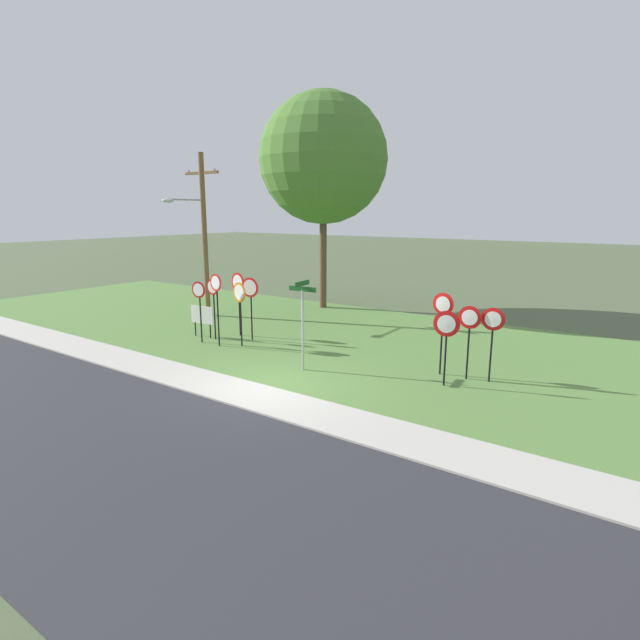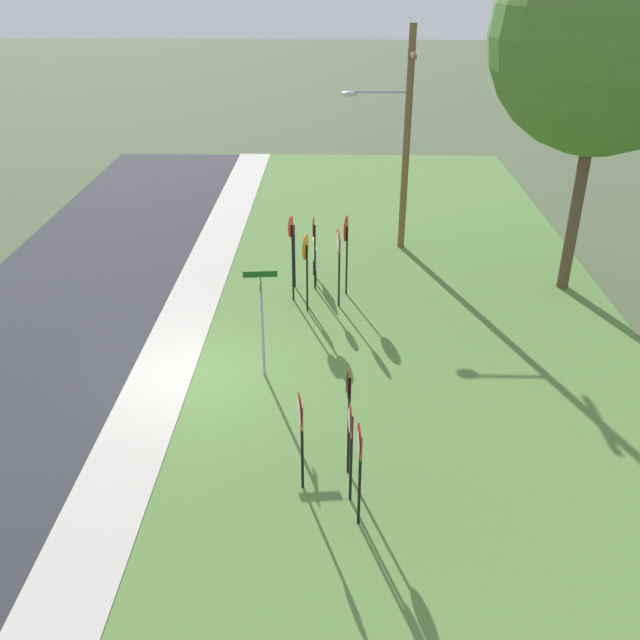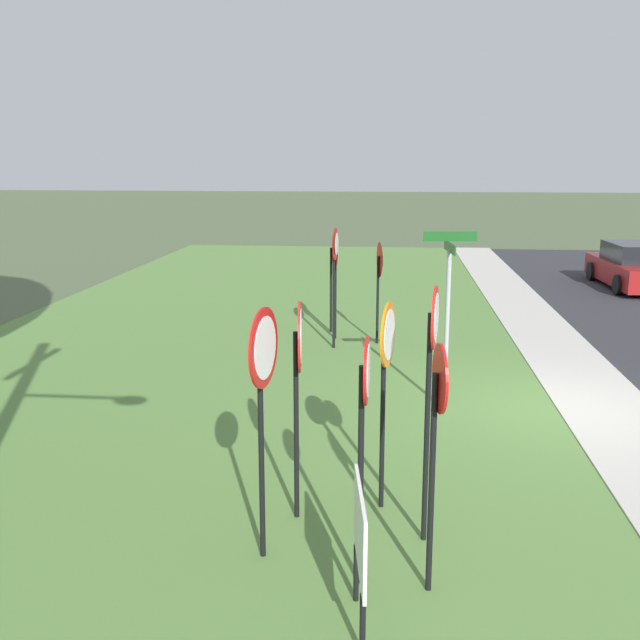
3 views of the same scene
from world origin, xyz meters
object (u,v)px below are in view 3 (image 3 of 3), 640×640
yield_sign_far_left (333,261)px  street_name_post (448,305)px  stop_sign_far_left (432,363)px  yield_sign_near_left (337,265)px  yield_sign_far_right (380,269)px  stop_sign_center_tall (437,418)px  yield_sign_near_right (336,259)px  stop_sign_far_right (299,362)px  notice_board (360,537)px  parked_sedan_distant (633,267)px  stop_sign_far_center (364,411)px  stop_sign_near_right (263,378)px  stop_sign_near_left (386,361)px

yield_sign_far_left → street_name_post: size_ratio=0.78×
stop_sign_far_left → yield_sign_near_left: (8.79, 1.62, -0.28)m
stop_sign_far_left → yield_sign_far_right: (8.46, 0.68, -0.30)m
stop_sign_center_tall → yield_sign_near_left: size_ratio=1.06×
yield_sign_far_left → yield_sign_near_right: bearing=-178.5°
stop_sign_far_right → yield_sign_near_right: yield_sign_near_right is taller
notice_board → parked_sedan_distant: (18.10, -7.67, -0.23)m
stop_sign_far_center → stop_sign_far_right: size_ratio=0.97×
stop_sign_far_center → stop_sign_far_right: bearing=32.2°
yield_sign_near_left → stop_sign_far_right: bearing=177.6°
yield_sign_far_left → parked_sedan_distant: size_ratio=0.50×
yield_sign_near_right → parked_sedan_distant: bearing=-39.8°
stop_sign_center_tall → yield_sign_near_right: 9.06m
stop_sign_far_right → stop_sign_center_tall: bearing=-139.7°
stop_sign_near_right → yield_sign_far_right: stop_sign_near_right is taller
yield_sign_near_left → street_name_post: 4.98m
stop_sign_far_right → notice_board: (-1.93, -0.75, -0.95)m
yield_sign_near_right → stop_sign_near_left: bearing=-165.8°
stop_sign_far_left → notice_board: (-1.55, 0.63, -1.09)m
yield_sign_far_left → street_name_post: street_name_post is taller
street_name_post → notice_board: street_name_post is taller
stop_sign_near_right → notice_board: (-1.07, -0.99, -1.04)m
yield_sign_near_right → yield_sign_far_right: size_ratio=1.16×
stop_sign_center_tall → street_name_post: size_ratio=0.83×
parked_sedan_distant → street_name_post: bearing=150.0°
notice_board → stop_sign_far_left: bearing=-28.9°
yield_sign_near_right → notice_board: bearing=-169.0°
yield_sign_near_right → parked_sedan_distant: 12.23m
yield_sign_far_right → parked_sedan_distant: 11.23m
stop_sign_near_left → yield_sign_near_right: bearing=19.5°
stop_sign_far_left → street_name_post: 4.30m
stop_sign_center_tall → yield_sign_far_right: 9.42m
stop_sign_near_right → yield_sign_far_right: bearing=3.3°
stop_sign_far_right → parked_sedan_distant: bearing=-34.1°
stop_sign_far_right → yield_sign_far_left: bearing=-4.2°
stop_sign_near_right → yield_sign_far_right: 9.00m
stop_sign_far_right → street_name_post: street_name_post is taller
yield_sign_far_left → parked_sedan_distant: yield_sign_far_left is taller
stop_sign_near_right → stop_sign_far_left: 1.69m
stop_sign_far_center → yield_sign_near_right: 8.90m
yield_sign_near_left → yield_sign_far_right: yield_sign_near_left is taller
stop_sign_far_right → parked_sedan_distant: (16.18, -8.42, -1.18)m
stop_sign_far_left → stop_sign_center_tall: 0.97m
yield_sign_near_right → notice_board: (-9.53, -0.95, -1.05)m
stop_sign_near_left → stop_sign_far_left: size_ratio=0.89×
stop_sign_far_right → yield_sign_near_right: bearing=-5.1°
street_name_post → yield_sign_far_right: bearing=9.5°
yield_sign_near_left → yield_sign_far_left: size_ratio=1.00×
stop_sign_near_right → yield_sign_near_right: (8.47, -0.03, 0.02)m
stop_sign_near_right → yield_sign_near_left: (9.28, 0.00, -0.22)m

